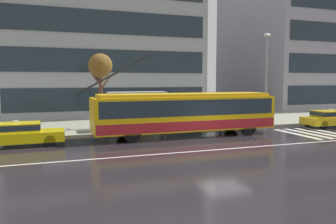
# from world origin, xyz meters

# --- Properties ---
(ground_plane) EXTENTS (160.00, 160.00, 0.00)m
(ground_plane) POSITION_xyz_m (0.00, 0.00, 0.00)
(ground_plane) COLOR black
(sidewalk_slab) EXTENTS (80.00, 10.00, 0.14)m
(sidewalk_slab) POSITION_xyz_m (0.00, 9.92, 0.07)
(sidewalk_slab) COLOR gray
(sidewalk_slab) RESTS_ON ground_plane
(crosswalk_stripe_edge_near) EXTENTS (0.44, 4.40, 0.01)m
(crosswalk_stripe_edge_near) POSITION_xyz_m (6.17, 1.46, 0.00)
(crosswalk_stripe_edge_near) COLOR beige
(crosswalk_stripe_edge_near) RESTS_ON ground_plane
(crosswalk_stripe_inner_a) EXTENTS (0.44, 4.40, 0.01)m
(crosswalk_stripe_inner_a) POSITION_xyz_m (7.07, 1.46, 0.00)
(crosswalk_stripe_inner_a) COLOR beige
(crosswalk_stripe_inner_a) RESTS_ON ground_plane
(crosswalk_stripe_center) EXTENTS (0.44, 4.40, 0.01)m
(crosswalk_stripe_center) POSITION_xyz_m (7.97, 1.46, 0.00)
(crosswalk_stripe_center) COLOR beige
(crosswalk_stripe_center) RESTS_ON ground_plane
(crosswalk_stripe_inner_b) EXTENTS (0.44, 4.40, 0.01)m
(crosswalk_stripe_inner_b) POSITION_xyz_m (8.87, 1.46, 0.00)
(crosswalk_stripe_inner_b) COLOR beige
(crosswalk_stripe_inner_b) RESTS_ON ground_plane
(lane_centre_line) EXTENTS (72.00, 0.14, 0.01)m
(lane_centre_line) POSITION_xyz_m (0.00, -1.20, 0.00)
(lane_centre_line) COLOR silver
(lane_centre_line) RESTS_ON ground_plane
(trolleybus) EXTENTS (12.69, 2.67, 5.10)m
(trolleybus) POSITION_xyz_m (-1.01, 3.32, 1.51)
(trolleybus) COLOR #E5AD0D
(trolleybus) RESTS_ON ground_plane
(taxi_ahead_of_bus) EXTENTS (4.61, 1.95, 1.39)m
(taxi_ahead_of_bus) POSITION_xyz_m (11.00, 3.33, 0.70)
(taxi_ahead_of_bus) COLOR gold
(taxi_ahead_of_bus) RESTS_ON ground_plane
(taxi_queued_behind_bus) EXTENTS (4.60, 1.88, 1.39)m
(taxi_queued_behind_bus) POSITION_xyz_m (-10.81, 3.14, 0.70)
(taxi_queued_behind_bus) COLOR yellow
(taxi_queued_behind_bus) RESTS_ON ground_plane
(bus_shelter) EXTENTS (4.03, 1.59, 2.61)m
(bus_shelter) POSITION_xyz_m (-3.49, 6.54, 2.07)
(bus_shelter) COLOR gray
(bus_shelter) RESTS_ON sidewalk_slab
(pedestrian_at_shelter) EXTENTS (0.48, 0.48, 1.72)m
(pedestrian_at_shelter) POSITION_xyz_m (2.74, 5.58, 1.16)
(pedestrian_at_shelter) COLOR #26374F
(pedestrian_at_shelter) RESTS_ON sidewalk_slab
(pedestrian_approaching_curb) EXTENTS (1.62, 1.62, 2.00)m
(pedestrian_approaching_curb) POSITION_xyz_m (3.56, 7.07, 1.78)
(pedestrian_approaching_curb) COLOR #494551
(pedestrian_approaching_curb) RESTS_ON sidewalk_slab
(pedestrian_walking_past) EXTENTS (1.28, 1.28, 2.03)m
(pedestrian_walking_past) POSITION_xyz_m (0.22, 7.25, 1.74)
(pedestrian_walking_past) COLOR black
(pedestrian_walking_past) RESTS_ON sidewalk_slab
(street_lamp) EXTENTS (0.60, 0.32, 6.96)m
(street_lamp) POSITION_xyz_m (6.48, 5.37, 4.24)
(street_lamp) COLOR gray
(street_lamp) RESTS_ON sidewalk_slab
(street_tree_bare) EXTENTS (1.69, 2.14, 5.30)m
(street_tree_bare) POSITION_xyz_m (-5.83, 7.41, 4.45)
(street_tree_bare) COLOR brown
(street_tree_bare) RESTS_ON sidewalk_slab
(office_tower_corner_left) EXTENTS (19.56, 14.51, 17.58)m
(office_tower_corner_left) POSITION_xyz_m (-4.11, 20.78, 8.80)
(office_tower_corner_left) COLOR #9498A0
(office_tower_corner_left) RESTS_ON ground_plane
(office_tower_corner_right) EXTENTS (20.99, 16.06, 21.63)m
(office_tower_corner_right) POSITION_xyz_m (24.80, 21.21, 10.82)
(office_tower_corner_right) COLOR #96909F
(office_tower_corner_right) RESTS_ON ground_plane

